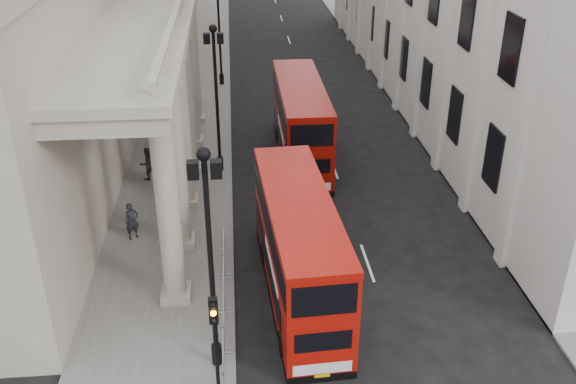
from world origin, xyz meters
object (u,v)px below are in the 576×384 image
object	(u,v)px
lamp_post_mid	(216,90)
pedestrian_a	(132,221)
pedestrian_b	(147,164)
traffic_light	(215,334)
lamp_post_north	(219,23)
pedestrian_c	(174,156)
bus_far	(301,121)
lamp_post_south	(210,248)
bus_near	(299,247)

from	to	relation	value
lamp_post_mid	pedestrian_a	bearing A→B (deg)	-119.40
lamp_post_mid	pedestrian_b	xyz separation A→B (m)	(-3.98, -0.83, -3.85)
pedestrian_b	pedestrian_a	bearing A→B (deg)	56.55
traffic_light	pedestrian_a	size ratio (longest dim) A/B	2.38
lamp_post_north	pedestrian_a	bearing A→B (deg)	-99.86
lamp_post_mid	pedestrian_c	bearing A→B (deg)	177.12
traffic_light	pedestrian_c	size ratio (longest dim) A/B	2.33
pedestrian_b	lamp_post_mid	bearing A→B (deg)	158.69
bus_far	pedestrian_c	xyz separation A→B (m)	(-7.39, -1.45, -1.34)
lamp_post_north	bus_far	bearing A→B (deg)	-71.60
pedestrian_a	pedestrian_c	distance (m)	7.41
lamp_post_mid	pedestrian_b	world-z (taller)	lamp_post_mid
lamp_post_south	pedestrian_c	size ratio (longest dim) A/B	4.51
lamp_post_south	bus_near	distance (m)	5.76
bus_near	bus_far	distance (m)	13.71
lamp_post_mid	bus_far	distance (m)	5.65
lamp_post_south	lamp_post_mid	bearing A→B (deg)	90.00
lamp_post_south	pedestrian_b	distance (m)	16.15
lamp_post_mid	traffic_light	size ratio (longest dim) A/B	1.93
traffic_light	pedestrian_a	xyz separation A→B (m)	(-4.12, 10.88, -2.08)
lamp_post_mid	pedestrian_b	size ratio (longest dim) A/B	4.43
lamp_post_south	bus_far	world-z (taller)	lamp_post_south
bus_far	lamp_post_mid	bearing A→B (deg)	-161.87
lamp_post_mid	pedestrian_c	distance (m)	4.66
bus_near	bus_far	xyz separation A→B (m)	(1.50, 13.63, 0.06)
bus_near	pedestrian_b	distance (m)	13.44
bus_far	pedestrian_c	distance (m)	7.65
lamp_post_north	lamp_post_mid	bearing A→B (deg)	-90.00
lamp_post_mid	pedestrian_a	world-z (taller)	lamp_post_mid
traffic_light	pedestrian_a	bearing A→B (deg)	110.76
pedestrian_a	lamp_post_north	bearing A→B (deg)	48.89
lamp_post_mid	bus_far	xyz separation A→B (m)	(4.80, 1.58, -2.53)
bus_near	pedestrian_b	xyz separation A→B (m)	(-7.28, 11.23, -1.26)
lamp_post_south	lamp_post_mid	world-z (taller)	same
lamp_post_mid	lamp_post_north	xyz separation A→B (m)	(0.00, 16.00, 0.00)
lamp_post_north	bus_near	xyz separation A→B (m)	(3.30, -28.06, -2.59)
pedestrian_a	pedestrian_c	xyz separation A→B (m)	(1.43, 7.27, 0.02)
lamp_post_mid	lamp_post_north	distance (m)	16.00
lamp_post_mid	lamp_post_north	size ratio (longest dim) A/B	1.00
lamp_post_south	pedestrian_b	size ratio (longest dim) A/B	4.43
lamp_post_north	bus_near	world-z (taller)	lamp_post_north
traffic_light	lamp_post_north	bearing A→B (deg)	90.17
traffic_light	bus_far	bearing A→B (deg)	76.51
traffic_light	pedestrian_c	xyz separation A→B (m)	(-2.69, 18.15, -2.06)
bus_far	pedestrian_b	xyz separation A→B (m)	(-8.78, -2.41, -1.32)
lamp_post_south	lamp_post_north	distance (m)	32.00
lamp_post_north	bus_far	world-z (taller)	lamp_post_north
lamp_post_mid	bus_far	size ratio (longest dim) A/B	0.79
bus_far	traffic_light	bearing A→B (deg)	-103.54
lamp_post_north	pedestrian_b	xyz separation A→B (m)	(-3.98, -16.83, -3.85)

